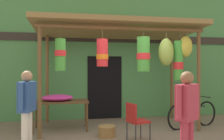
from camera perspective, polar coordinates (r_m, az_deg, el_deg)
The scene contains 10 objects.
ground_plane at distance 5.56m, azimuth 3.18°, elevation -16.27°, with size 30.00×30.00×0.00m, color #756656.
shop_facade at distance 7.64m, azimuth -0.77°, elevation 3.86°, with size 10.46×0.29×4.15m.
market_stall_canopy at distance 6.31m, azimuth 2.82°, elevation 8.04°, with size 4.41×2.14×2.82m.
display_table at distance 6.23m, azimuth -12.43°, elevation -8.08°, with size 1.41×0.72×0.76m.
flower_heap_on_table at distance 6.20m, azimuth -13.10°, elevation -6.63°, with size 0.80×0.56×0.16m.
folding_chair at distance 5.15m, azimuth 5.74°, elevation -11.80°, with size 0.50×0.50×0.84m.
wicker_basket_by_table at distance 5.61m, azimuth -1.26°, elevation -14.79°, with size 0.41×0.41×0.25m, color olive.
parked_bicycle at distance 6.77m, azimuth 19.17°, elevation -10.29°, with size 1.69×0.63×0.92m.
vendor_in_orange at distance 4.78m, azimuth -20.14°, elevation -7.86°, with size 0.30×0.58×1.54m.
customer_foreground at distance 3.94m, azimuth 17.92°, elevation -9.60°, with size 0.50×0.41×1.54m.
Camera 1 is at (-1.20, -5.20, 1.55)m, focal length 37.28 mm.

